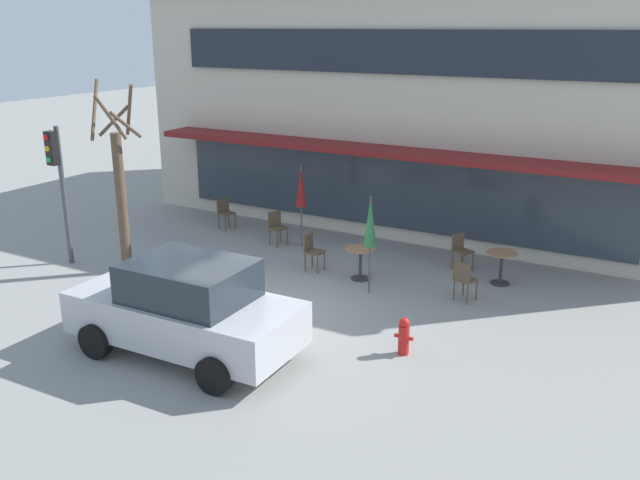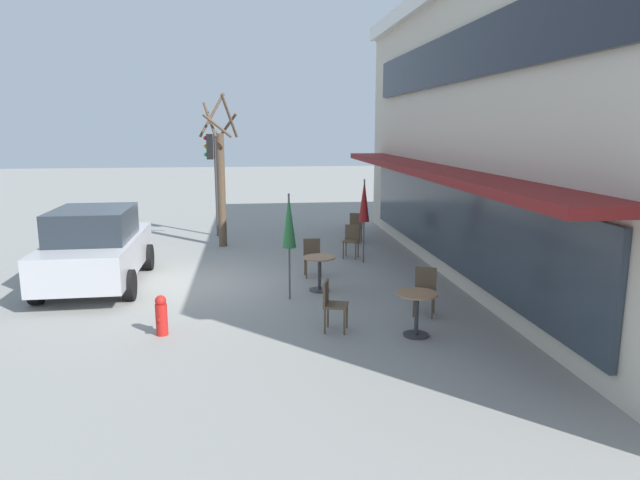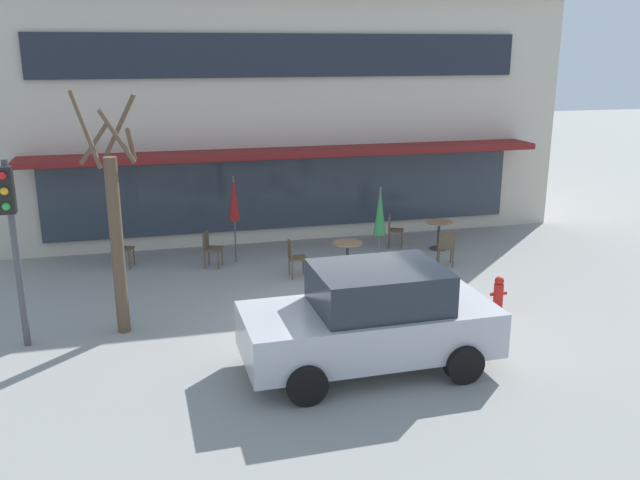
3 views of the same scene
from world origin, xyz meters
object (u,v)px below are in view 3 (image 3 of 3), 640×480
(parked_sedan, at_px, (371,319))
(patio_umbrella_cream_folded, at_px, (234,199))
(cafe_chair_0, at_px, (121,247))
(traffic_light_pole, at_px, (11,224))
(street_tree, at_px, (116,229))
(cafe_table_streetside, at_px, (439,231))
(cafe_chair_1, at_px, (393,228))
(cafe_chair_3, at_px, (446,246))
(patio_umbrella_green_folded, at_px, (380,212))
(cafe_chair_2, at_px, (210,246))
(cafe_chair_4, at_px, (295,256))
(cafe_table_near_wall, at_px, (347,252))
(fire_hydrant, at_px, (499,293))

(parked_sedan, bearing_deg, patio_umbrella_cream_folded, 102.75)
(cafe_chair_0, bearing_deg, traffic_light_pole, -109.50)
(cafe_chair_0, height_order, street_tree, street_tree)
(cafe_table_streetside, height_order, cafe_chair_1, cafe_chair_1)
(cafe_chair_3, bearing_deg, patio_umbrella_cream_folded, 162.55)
(patio_umbrella_green_folded, bearing_deg, patio_umbrella_cream_folded, 144.52)
(cafe_chair_2, bearing_deg, patio_umbrella_cream_folded, 17.38)
(patio_umbrella_cream_folded, distance_m, cafe_chair_4, 2.20)
(cafe_chair_1, relative_size, cafe_chair_2, 1.00)
(patio_umbrella_cream_folded, bearing_deg, cafe_chair_2, -162.62)
(parked_sedan, xyz_separation_m, traffic_light_pole, (-5.76, 2.29, 1.42))
(cafe_chair_0, relative_size, street_tree, 0.20)
(cafe_table_near_wall, bearing_deg, fire_hydrant, -51.95)
(cafe_chair_0, bearing_deg, cafe_table_near_wall, -18.76)
(cafe_chair_2, xyz_separation_m, fire_hydrant, (5.48, -4.27, -0.17))
(cafe_chair_4, xyz_separation_m, fire_hydrant, (3.64, -2.99, -0.17))
(cafe_table_near_wall, xyz_separation_m, cafe_chair_0, (-5.24, 1.78, 0.01))
(cafe_table_streetside, bearing_deg, cafe_chair_0, 176.66)
(cafe_chair_3, bearing_deg, cafe_chair_4, 178.77)
(cafe_table_near_wall, distance_m, street_tree, 5.79)
(patio_umbrella_green_folded, distance_m, cafe_chair_0, 6.39)
(cafe_chair_2, relative_size, parked_sedan, 0.21)
(cafe_table_streetside, distance_m, cafe_chair_1, 1.22)
(cafe_chair_3, height_order, cafe_chair_4, same)
(cafe_table_near_wall, height_order, cafe_table_streetside, same)
(cafe_chair_4, bearing_deg, cafe_table_near_wall, 0.50)
(cafe_chair_2, xyz_separation_m, cafe_chair_4, (1.84, -1.28, 0.00))
(cafe_chair_1, distance_m, cafe_chair_3, 2.01)
(cafe_table_near_wall, distance_m, traffic_light_pole, 7.49)
(patio_umbrella_cream_folded, distance_m, parked_sedan, 6.57)
(street_tree, bearing_deg, cafe_chair_3, 16.08)
(parked_sedan, xyz_separation_m, fire_hydrant, (3.39, 1.88, -0.53))
(street_tree, bearing_deg, patio_umbrella_cream_folded, 55.03)
(cafe_chair_2, bearing_deg, cafe_chair_4, -34.82)
(cafe_chair_2, relative_size, fire_hydrant, 1.26)
(cafe_table_near_wall, xyz_separation_m, fire_hydrant, (2.35, -3.01, -0.16))
(fire_hydrant, bearing_deg, patio_umbrella_green_folded, 127.84)
(street_tree, xyz_separation_m, fire_hydrant, (7.46, -0.72, -1.65))
(cafe_table_near_wall, relative_size, street_tree, 0.17)
(patio_umbrella_green_folded, relative_size, street_tree, 0.49)
(cafe_table_near_wall, xyz_separation_m, parked_sedan, (-1.04, -4.89, 0.36))
(cafe_table_near_wall, bearing_deg, cafe_chair_4, -179.50)
(cafe_table_streetside, bearing_deg, patio_umbrella_green_folded, -140.06)
(cafe_chair_3, xyz_separation_m, street_tree, (-7.61, -2.19, 1.48))
(cafe_table_streetside, bearing_deg, parked_sedan, -122.62)
(patio_umbrella_green_folded, xyz_separation_m, cafe_chair_3, (1.95, 0.59, -1.10))
(cafe_chair_1, distance_m, cafe_chair_4, 3.59)
(traffic_light_pole, bearing_deg, cafe_chair_0, 70.50)
(cafe_chair_2, height_order, cafe_chair_4, same)
(cafe_chair_4, relative_size, traffic_light_pole, 0.26)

